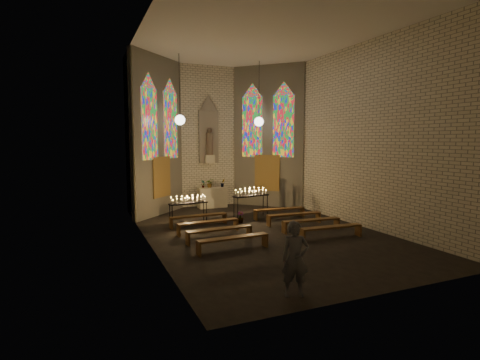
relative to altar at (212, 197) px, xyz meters
name	(u,v)px	position (x,y,z in m)	size (l,w,h in m)	color
floor	(261,232)	(0.00, -5.45, -0.50)	(12.00, 12.00, 0.00)	black
room	(227,131)	(0.00, -2.08, 3.22)	(8.22, 12.43, 7.00)	beige
altar	(212,197)	(0.00, 0.00, 0.00)	(1.40, 0.60, 1.00)	beige
flower_vase_left	(203,184)	(-0.46, 0.04, 0.69)	(0.20, 0.14, 0.38)	#4C723F
flower_vase_center	(210,183)	(-0.10, 0.05, 0.72)	(0.40, 0.35, 0.44)	#4C723F
flower_vase_right	(223,183)	(0.55, -0.03, 0.70)	(0.22, 0.18, 0.40)	#4C723F
aisle_flower_pot	(240,217)	(-0.08, -3.76, -0.27)	(0.26, 0.26, 0.46)	#4C723F
votive_stand_left	(188,201)	(-2.12, -3.34, 0.46)	(1.56, 0.54, 1.12)	black
votive_stand_right	(251,194)	(0.78, -2.92, 0.54)	(1.69, 0.66, 1.21)	black
pew_left_0	(199,217)	(-1.79, -3.62, -0.15)	(2.28, 0.44, 0.43)	#533517
pew_right_0	(279,210)	(1.79, -3.62, -0.15)	(2.28, 0.44, 0.43)	#533517
pew_left_1	(208,223)	(-1.79, -4.82, -0.15)	(2.28, 0.44, 0.43)	#533517
pew_right_1	(294,215)	(1.79, -4.82, -0.15)	(2.28, 0.44, 0.43)	#533517
pew_left_2	(220,231)	(-1.79, -6.02, -0.15)	(2.28, 0.44, 0.43)	#533517
pew_right_2	(311,221)	(1.79, -6.02, -0.15)	(2.28, 0.44, 0.43)	#533517
pew_left_3	(233,239)	(-1.79, -7.22, -0.15)	(2.28, 0.44, 0.43)	#533517
pew_right_3	(331,228)	(1.79, -7.22, -0.15)	(2.28, 0.44, 0.43)	#533517
visitor	(295,259)	(-1.80, -10.76, 0.31)	(0.59, 0.39, 1.63)	#4C4D57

